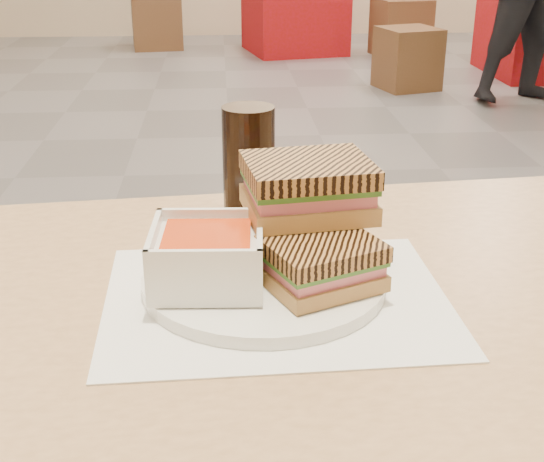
{
  "coord_description": "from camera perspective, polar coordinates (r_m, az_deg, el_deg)",
  "views": [
    {
      "loc": [
        -0.04,
        -2.7,
        1.12
      ],
      "look_at": [
        0.01,
        -2.0,
        0.82
      ],
      "focal_mm": 49.14,
      "sensor_mm": 36.0,
      "label": 1
    }
  ],
  "objects": [
    {
      "name": "main_table",
      "position": [
        0.82,
        1.24,
        -12.95
      ],
      "size": [
        1.26,
        0.8,
        0.75
      ],
      "color": "tan",
      "rests_on": "ground"
    },
    {
      "name": "tray_liner",
      "position": [
        0.78,
        0.35,
        -5.24
      ],
      "size": [
        0.36,
        0.29,
        0.0
      ],
      "color": "white",
      "rests_on": "main_table"
    },
    {
      "name": "plate",
      "position": [
        0.8,
        -0.62,
        -3.8
      ],
      "size": [
        0.26,
        0.26,
        0.01
      ],
      "color": "white",
      "rests_on": "tray_liner"
    },
    {
      "name": "soup_bowl",
      "position": [
        0.77,
        -4.97,
        -2.09
      ],
      "size": [
        0.12,
        0.12,
        0.06
      ],
      "color": "white",
      "rests_on": "plate"
    },
    {
      "name": "panini_lower",
      "position": [
        0.76,
        3.84,
        -2.49
      ],
      "size": [
        0.14,
        0.13,
        0.05
      ],
      "color": "#B17C3F",
      "rests_on": "plate"
    },
    {
      "name": "panini_upper",
      "position": [
        0.81,
        2.77,
        3.39
      ],
      "size": [
        0.15,
        0.13,
        0.06
      ],
      "color": "#B17C3F",
      "rests_on": "panini_lower"
    },
    {
      "name": "cola_glass",
      "position": [
        0.97,
        -1.79,
        5.3
      ],
      "size": [
        0.07,
        0.07,
        0.15
      ],
      "color": "black",
      "rests_on": "main_table"
    },
    {
      "name": "bg_table_2",
      "position": [
        6.75,
        1.74,
        16.43
      ],
      "size": [
        0.91,
        0.91,
        0.68
      ],
      "color": "maroon",
      "rests_on": "ground"
    },
    {
      "name": "bg_chair_1l",
      "position": [
        5.35,
        10.35,
        12.87
      ],
      "size": [
        0.45,
        0.45,
        0.41
      ],
      "color": "brown",
      "rests_on": "ground"
    },
    {
      "name": "bg_chair_2l",
      "position": [
        7.03,
        -8.83,
        15.63
      ],
      "size": [
        0.48,
        0.48,
        0.48
      ],
      "color": "brown",
      "rests_on": "ground"
    },
    {
      "name": "bg_chair_2r",
      "position": [
        6.65,
        9.83,
        15.12
      ],
      "size": [
        0.49,
        0.49,
        0.47
      ],
      "color": "brown",
      "rests_on": "ground"
    }
  ]
}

